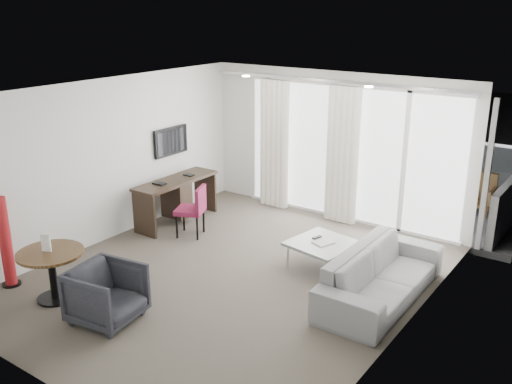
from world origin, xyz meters
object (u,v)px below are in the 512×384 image
Objects in this scene: desk_chair at (190,211)px; sofa at (382,275)px; tub_armchair at (107,294)px; coffee_table at (322,255)px; rattan_chair_b at (479,194)px; red_lamp at (6,242)px; round_table at (53,276)px; desk at (177,201)px; rattan_chair_a at (402,177)px.

desk_chair reaches higher than sofa.
coffee_table is at bearing -34.89° from tub_armchair.
rattan_chair_b is (2.65, 6.42, 0.01)m from tub_armchair.
desk_chair is 3.46m from sofa.
red_lamp is 5.03m from sofa.
tub_armchair reaches higher than round_table.
rattan_chair_b is at bearing 70.98° from coffee_table.
coffee_table is (1.41, 2.81, -0.16)m from tub_armchair.
tub_armchair is (1.57, -2.94, -0.04)m from desk.
desk_chair is 0.67× the size of red_lamp.
desk_chair is at bearing -175.22° from coffee_table.
desk is 1.95× the size of desk_chair.
tub_armchair is 3.15m from coffee_table.
red_lamp reaches higher than rattan_chair_a.
round_table is at bearing -119.78° from rattan_chair_b.
rattan_chair_b is (3.64, 6.47, 0.03)m from round_table.
red_lamp reaches higher than desk.
coffee_table is at bearing -109.45° from rattan_chair_b.
desk is 1.91× the size of rattan_chair_a.
round_table is at bearing 125.59° from sofa.
desk reaches higher than round_table.
rattan_chair_b is at bearing 55.76° from red_lamp.
rattan_chair_b reaches higher than round_table.
coffee_table is 1.15m from sofa.
desk_chair is at bearing 87.10° from sofa.
tub_armchair is at bearing 2.62° from round_table.
red_lamp is (-0.84, -2.76, 0.21)m from desk_chair.
coffee_table is (3.23, 2.96, -0.44)m from red_lamp.
round_table is 3.73m from coffee_table.
rattan_chair_a is at bearing 51.63° from desk.
red_lamp is 0.56× the size of sofa.
coffee_table is at bearing -90.60° from rattan_chair_a.
red_lamp is 4.40m from coffee_table.
rattan_chair_a is at bearing -18.72° from tub_armchair.
red_lamp is (-0.24, -3.08, 0.24)m from desk.
desk is 2.99m from coffee_table.
rattan_chair_b is at bearing 23.47° from desk_chair.
rattan_chair_b is (0.17, 3.99, 0.04)m from sofa.
coffee_table is at bearing -18.18° from desk_chair.
desk is 2.14× the size of tub_armchair.
desk_chair reaches higher than desk.
desk is 5.48m from rattan_chair_b.
desk is 0.68m from desk_chair.
tub_armchair is at bearing -92.53° from desk_chair.
tub_armchair is 0.90× the size of coffee_table.
desk is at bearing -140.92° from rattan_chair_b.
sofa is at bearing -76.07° from rattan_chair_a.
rattan_chair_a is at bearing 18.09° from sofa.
desk_chair is 2.66m from round_table.
sofa is at bearing 35.59° from round_table.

